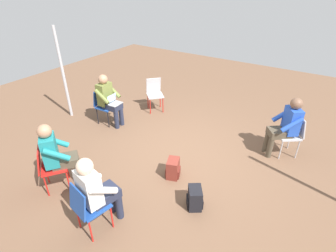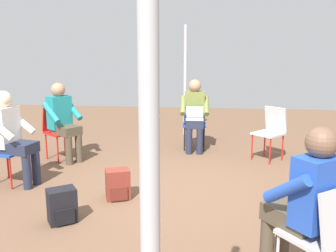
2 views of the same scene
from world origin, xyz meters
TOP-DOWN VIEW (x-y plane):
  - ground_plane at (0.00, 0.00)m, footprint 14.00×14.00m
  - chair_southwest at (-1.40, -1.95)m, footprint 0.57×0.58m
  - chair_northwest at (-1.70, 1.47)m, footprint 0.59×0.58m
  - chair_northeast at (1.76, 1.29)m, footprint 0.58×0.57m
  - chair_south at (-0.20, -2.21)m, footprint 0.47×0.51m
  - chair_west at (-2.31, 0.22)m, footprint 0.45×0.42m
  - person_with_laptop at (-2.14, 0.23)m, footprint 0.53×0.51m
  - person_in_blue at (1.62, 1.19)m, footprint 0.63×0.63m
  - person_in_white at (-0.17, -2.05)m, footprint 0.56×0.57m
  - person_in_teal at (-1.30, -1.81)m, footprint 0.63×0.63m
  - backpack_near_laptop_user at (0.83, -1.01)m, footprint 0.32×0.34m
  - backpack_by_empty_chair at (0.16, -0.59)m, footprint 0.30×0.33m
  - tent_pole_far at (-3.32, -0.01)m, footprint 0.07×0.07m

SIDE VIEW (x-z plane):
  - ground_plane at x=0.00m, z-range 0.00..0.00m
  - backpack_near_laptop_user at x=0.83m, z-range -0.02..0.34m
  - backpack_by_empty_chair at x=0.16m, z-range -0.02..0.34m
  - chair_southwest at x=-1.40m, z-range 0.07..0.92m
  - chair_northwest at x=-1.70m, z-range 0.07..0.92m
  - chair_northeast at x=1.76m, z-range 0.07..0.92m
  - chair_south at x=-0.20m, z-range 0.07..0.92m
  - chair_west at x=-2.31m, z-range 0.07..0.92m
  - person_with_laptop at x=-2.14m, z-range 0.07..1.31m
  - person_in_blue at x=1.62m, z-range 0.07..1.31m
  - person_in_white at x=-0.17m, z-range 0.07..1.31m
  - person_in_teal at x=-1.30m, z-range 0.07..1.31m
  - tent_pole_far at x=-3.32m, z-range 0.00..2.23m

